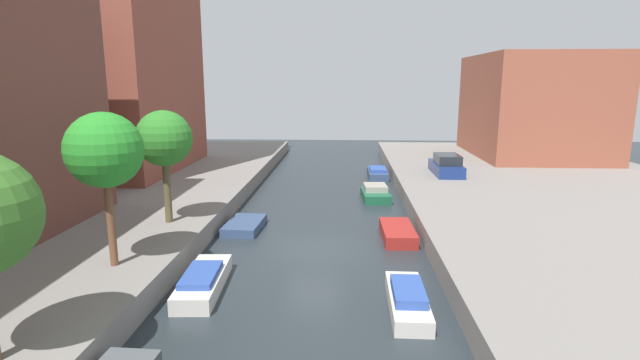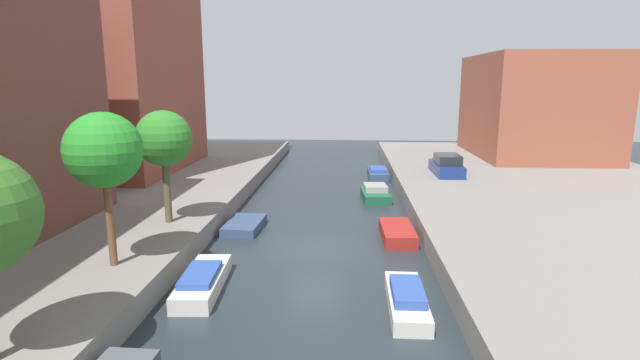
# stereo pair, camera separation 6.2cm
# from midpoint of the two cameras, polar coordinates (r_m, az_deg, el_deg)

# --- Properties ---
(ground_plane) EXTENTS (84.00, 84.00, 0.00)m
(ground_plane) POSITION_cam_midpoint_polar(r_m,az_deg,el_deg) (22.00, -0.66, -8.23)
(ground_plane) COLOR #232B30
(apartment_tower_far) EXTENTS (10.00, 13.56, 23.63)m
(apartment_tower_far) POSITION_cam_midpoint_polar(r_m,az_deg,el_deg) (39.43, -24.36, 18.42)
(apartment_tower_far) COLOR brown
(apartment_tower_far) RESTS_ON quay_left
(low_block_right) EXTENTS (10.00, 13.25, 8.85)m
(low_block_right) POSITION_cam_midpoint_polar(r_m,az_deg,el_deg) (46.70, 24.26, 8.10)
(low_block_right) COLOR brown
(low_block_right) RESTS_ON quay_right
(street_tree_2) EXTENTS (2.62, 2.62, 5.49)m
(street_tree_2) POSITION_cam_midpoint_polar(r_m,az_deg,el_deg) (17.99, -24.35, 3.18)
(street_tree_2) COLOR brown
(street_tree_2) RESTS_ON quay_left
(street_tree_3) EXTENTS (2.56, 2.56, 5.24)m
(street_tree_3) POSITION_cam_midpoint_polar(r_m,az_deg,el_deg) (22.93, -18.11, 4.64)
(street_tree_3) COLOR brown
(street_tree_3) RESTS_ON quay_left
(parked_car) EXTENTS (1.82, 4.45, 1.45)m
(parked_car) POSITION_cam_midpoint_polar(r_m,az_deg,el_deg) (35.30, 14.95, 1.66)
(parked_car) COLOR navy
(parked_car) RESTS_ON quay_right
(moored_boat_left_2) EXTENTS (1.58, 4.26, 0.80)m
(moored_boat_left_2) POSITION_cam_midpoint_polar(r_m,az_deg,el_deg) (18.27, -13.76, -11.64)
(moored_boat_left_2) COLOR beige
(moored_boat_left_2) RESTS_ON ground_plane
(moored_boat_left_3) EXTENTS (1.86, 3.15, 0.45)m
(moored_boat_left_3) POSITION_cam_midpoint_polar(r_m,az_deg,el_deg) (25.00, -8.95, -5.37)
(moored_boat_left_3) COLOR #33476B
(moored_boat_left_3) RESTS_ON ground_plane
(moored_boat_right_2) EXTENTS (1.25, 3.90, 0.84)m
(moored_boat_right_2) POSITION_cam_midpoint_polar(r_m,az_deg,el_deg) (16.67, 10.44, -13.84)
(moored_boat_right_2) COLOR beige
(moored_boat_right_2) RESTS_ON ground_plane
(moored_boat_right_3) EXTENTS (1.58, 3.44, 0.60)m
(moored_boat_right_3) POSITION_cam_midpoint_polar(r_m,az_deg,el_deg) (23.58, 9.31, -6.24)
(moored_boat_right_3) COLOR maroon
(moored_boat_right_3) RESTS_ON ground_plane
(moored_boat_right_4) EXTENTS (1.88, 3.26, 0.93)m
(moored_boat_right_4) POSITION_cam_midpoint_polar(r_m,az_deg,el_deg) (31.13, 6.70, -1.62)
(moored_boat_right_4) COLOR #195638
(moored_boat_right_4) RESTS_ON ground_plane
(moored_boat_right_5) EXTENTS (1.52, 4.00, 0.83)m
(moored_boat_right_5) POSITION_cam_midpoint_polar(r_m,az_deg,el_deg) (38.35, 6.97, 0.85)
(moored_boat_right_5) COLOR #33476B
(moored_boat_right_5) RESTS_ON ground_plane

